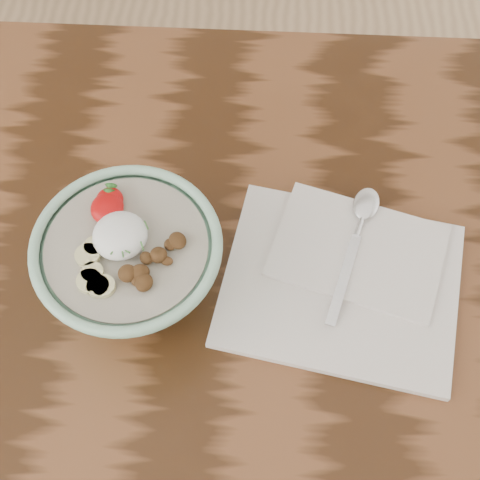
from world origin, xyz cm
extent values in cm
cube|color=#361E0D|center=(0.00, 0.00, 73.00)|extent=(160.00, 90.00, 4.00)
cylinder|color=#98CCAD|center=(-6.56, 0.16, 75.66)|extent=(9.27, 9.27, 1.32)
torus|color=#98CCAD|center=(-6.56, 0.16, 86.48)|extent=(21.08, 21.08, 1.21)
cylinder|color=#B0A891|center=(-6.56, 0.16, 85.82)|extent=(17.88, 17.88, 1.10)
ellipsoid|color=white|center=(-7.12, 0.81, 87.51)|extent=(5.95, 5.95, 3.27)
ellipsoid|color=#B70809|center=(-8.97, 5.36, 87.22)|extent=(3.11, 3.42, 1.71)
cone|color=#286623|center=(-8.97, 6.76, 87.52)|extent=(1.40, 1.03, 1.52)
ellipsoid|color=#B70809|center=(-9.04, 4.28, 87.37)|extent=(3.65, 4.01, 2.01)
cone|color=#286623|center=(-9.04, 5.92, 87.67)|extent=(1.40, 1.03, 1.52)
cylinder|color=#D1C989|center=(-9.83, -0.22, 86.77)|extent=(2.29, 2.29, 0.70)
cylinder|color=#D1C989|center=(-9.75, -4.37, 86.77)|extent=(2.71, 2.71, 0.70)
cylinder|color=#D1C989|center=(-9.58, -3.38, 86.77)|extent=(2.39, 2.39, 0.70)
cylinder|color=#D1C989|center=(-10.43, -1.35, 86.77)|extent=(2.70, 2.70, 0.70)
cylinder|color=#D1C989|center=(-8.18, -4.88, 86.77)|extent=(2.51, 2.51, 0.70)
cylinder|color=#D1C989|center=(-8.73, -4.93, 86.77)|extent=(2.42, 2.42, 0.70)
ellipsoid|color=#4D3016|center=(-0.94, 0.74, 87.13)|extent=(2.70, 2.81, 1.18)
ellipsoid|color=#4D3016|center=(-1.71, 0.36, 86.87)|extent=(1.64, 1.69, 0.91)
ellipsoid|color=#4D3016|center=(-4.64, -4.07, 86.89)|extent=(1.93, 1.91, 1.01)
ellipsoid|color=#4D3016|center=(-1.88, -1.64, 86.84)|extent=(1.49, 1.28, 0.67)
ellipsoid|color=#4D3016|center=(-4.52, -3.21, 87.09)|extent=(2.24, 2.06, 1.23)
ellipsoid|color=#4D3016|center=(-4.89, -3.76, 86.86)|extent=(1.90, 1.90, 0.78)
ellipsoid|color=#4D3016|center=(-2.81, -1.07, 87.03)|extent=(2.58, 2.58, 1.38)
ellipsoid|color=#4D3016|center=(-5.81, -3.42, 87.08)|extent=(2.86, 2.87, 1.48)
ellipsoid|color=#4D3016|center=(-3.94, -4.42, 87.09)|extent=(2.38, 2.54, 1.52)
ellipsoid|color=#4D3016|center=(-4.09, -1.44, 86.93)|extent=(2.06, 2.10, 1.18)
cylinder|color=#407832|center=(-8.63, -0.25, 88.37)|extent=(1.32, 0.70, 0.23)
cylinder|color=#407832|center=(-8.54, 1.06, 88.37)|extent=(0.55, 1.53, 0.23)
cylinder|color=#407832|center=(-8.61, 0.46, 88.37)|extent=(1.85, 0.59, 0.24)
cylinder|color=#407832|center=(-7.18, -1.09, 88.37)|extent=(1.73, 0.25, 0.24)
cylinder|color=#407832|center=(-4.30, 1.78, 88.37)|extent=(0.67, 1.09, 0.22)
cylinder|color=#407832|center=(-7.35, -1.45, 88.37)|extent=(0.70, 1.07, 0.22)
cylinder|color=#407832|center=(-6.37, -1.67, 88.37)|extent=(0.51, 1.13, 0.22)
cylinder|color=#407832|center=(-6.71, 0.57, 88.37)|extent=(0.25, 1.14, 0.22)
cylinder|color=#407832|center=(-7.53, 2.37, 88.37)|extent=(1.66, 0.22, 0.24)
cylinder|color=#407832|center=(-4.43, -0.76, 88.37)|extent=(0.59, 1.11, 0.22)
cylinder|color=#407832|center=(-6.16, -1.37, 88.37)|extent=(1.25, 0.75, 0.23)
cube|color=silver|center=(18.12, 1.85, 75.54)|extent=(32.00, 27.62, 1.09)
cube|color=silver|center=(20.30, 6.21, 76.42)|extent=(23.86, 19.43, 0.65)
cube|color=silver|center=(18.32, 1.95, 76.94)|extent=(4.70, 12.51, 0.39)
cylinder|color=silver|center=(20.55, 9.63, 77.13)|extent=(1.66, 3.39, 0.77)
ellipsoid|color=silver|center=(21.44, 12.67, 77.27)|extent=(4.65, 5.80, 1.05)
camera|label=1|loc=(7.50, -33.43, 150.06)|focal=50.00mm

